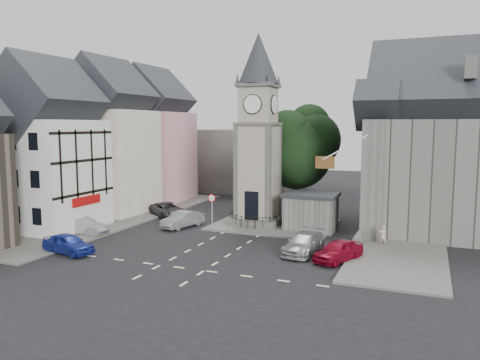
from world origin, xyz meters
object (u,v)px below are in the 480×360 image
at_px(clock_tower, 258,131).
at_px(car_west_blue, 68,244).
at_px(stone_shelter, 311,212).
at_px(car_east_red, 338,251).
at_px(pedestrian, 383,236).

distance_m(clock_tower, car_west_blue, 17.69).
distance_m(stone_shelter, car_east_red, 8.85).
bearing_deg(car_west_blue, car_east_red, -64.30).
bearing_deg(stone_shelter, car_west_blue, -135.97).
distance_m(stone_shelter, car_west_blue, 18.74).
height_order(stone_shelter, car_east_red, stone_shelter).
height_order(car_west_blue, pedestrian, pedestrian).
bearing_deg(car_east_red, car_west_blue, -139.30).
bearing_deg(stone_shelter, pedestrian, -26.55).
xyz_separation_m(clock_tower, car_east_red, (8.50, -8.48, -7.45)).
bearing_deg(stone_shelter, clock_tower, 174.16).
xyz_separation_m(stone_shelter, car_west_blue, (-13.46, -13.01, -0.88)).
bearing_deg(car_east_red, pedestrian, 90.04).
bearing_deg(car_west_blue, stone_shelter, -36.59).
xyz_separation_m(clock_tower, car_west_blue, (-8.66, -13.50, -7.45)).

